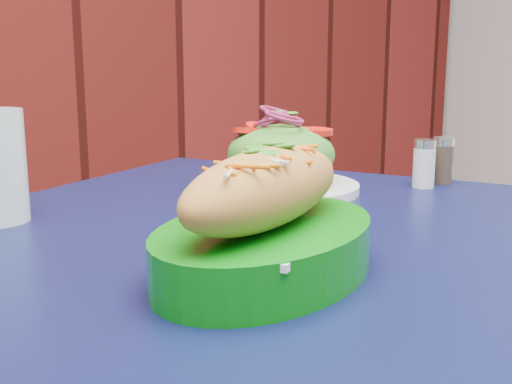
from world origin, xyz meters
TOP-DOWN VIEW (x-y plane):
  - cafe_table at (-0.08, 1.41)m, footprint 1.05×1.05m
  - banh_mi_basket at (-0.18, 1.33)m, footprint 0.30×0.25m
  - salad_plate at (0.06, 1.58)m, footprint 0.22×0.22m
  - salt_shaker at (0.24, 1.47)m, footprint 0.03×0.03m
  - pepper_shaker at (0.29, 1.47)m, footprint 0.03×0.03m

SIDE VIEW (x-z plane):
  - cafe_table at x=-0.08m, z-range 0.29..1.04m
  - salt_shaker at x=0.24m, z-range 0.75..0.82m
  - pepper_shaker at x=0.29m, z-range 0.75..0.82m
  - salad_plate at x=0.06m, z-range 0.74..0.85m
  - banh_mi_basket at x=-0.18m, z-range 0.74..0.85m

